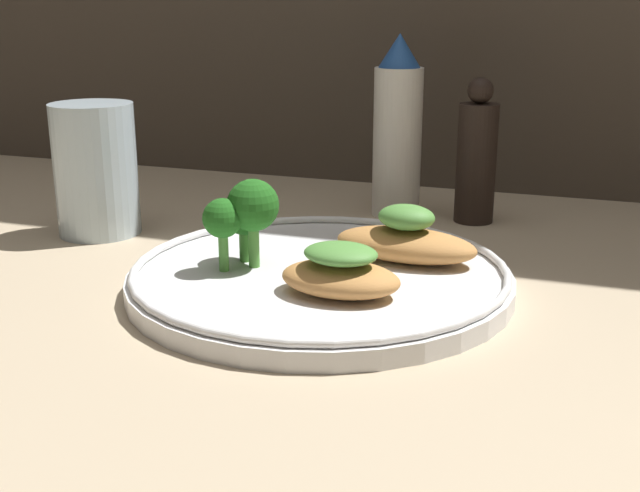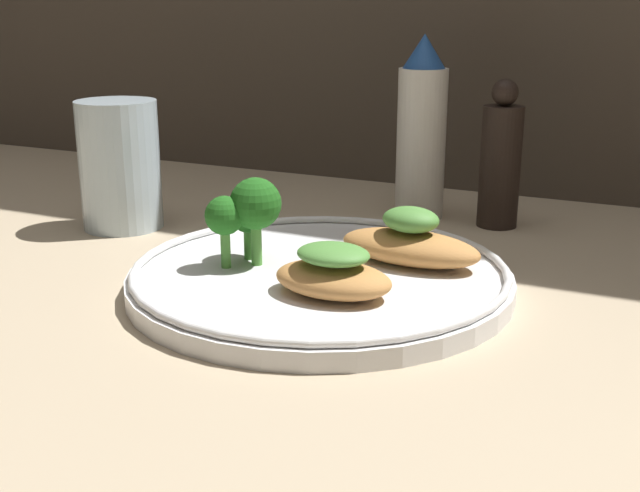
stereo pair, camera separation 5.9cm
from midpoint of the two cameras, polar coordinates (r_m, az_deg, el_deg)
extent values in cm
cube|color=tan|center=(60.19, 2.81, -3.59)|extent=(180.00, 180.00, 1.00)
cylinder|color=white|center=(59.77, 2.82, -2.52)|extent=(28.59, 28.59, 1.40)
torus|color=white|center=(59.44, 2.84, -1.61)|extent=(27.99, 27.99, 0.60)
ellipsoid|color=#BC7F42|center=(54.63, 4.03, -2.44)|extent=(8.46, 5.62, 2.25)
ellipsoid|color=#518E3D|center=(54.06, 4.07, -0.63)|extent=(5.20, 4.19, 1.36)
ellipsoid|color=#BC7F42|center=(61.83, 9.13, -0.14)|extent=(11.66, 6.31, 2.49)
ellipsoid|color=#518E3D|center=(61.22, 9.23, 1.83)|extent=(4.72, 3.92, 1.92)
cylinder|color=#4C8E38|center=(60.57, -1.78, 0.17)|extent=(0.82, 0.82, 3.43)
sphere|color=#1E5B19|center=(59.74, -1.81, 3.00)|extent=(3.92, 3.92, 3.92)
cylinder|color=#4C8E38|center=(62.14, -2.34, 0.22)|extent=(0.89, 0.89, 2.62)
sphere|color=#1E5B19|center=(61.46, -2.37, 2.40)|extent=(3.26, 3.26, 3.26)
cylinder|color=#4C8E38|center=(60.07, -3.96, -0.21)|extent=(0.74, 0.74, 3.03)
sphere|color=#1E5B19|center=(59.36, -4.01, 2.14)|extent=(2.95, 2.95, 2.95)
cylinder|color=white|center=(79.32, 9.39, 7.11)|extent=(4.76, 4.76, 14.53)
cone|color=#23519E|center=(78.29, 9.72, 13.51)|extent=(4.04, 4.04, 3.20)
cylinder|color=black|center=(77.91, 14.83, 5.42)|extent=(3.79, 3.79, 11.41)
sphere|color=black|center=(76.86, 15.23, 10.49)|extent=(2.46, 2.46, 2.46)
cylinder|color=silver|center=(76.54, -11.93, 5.63)|extent=(7.45, 7.45, 11.96)
camera|label=1|loc=(0.03, -87.14, 0.89)|focal=45.00mm
camera|label=2|loc=(0.03, 92.86, -0.89)|focal=45.00mm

